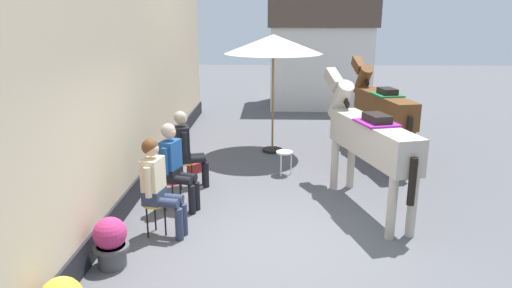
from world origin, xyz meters
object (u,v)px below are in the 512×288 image
Objects in this scene: saddled_horse_near at (368,137)px; seated_visitor_middle at (175,162)px; flower_planter_middle at (111,241)px; cafe_parasol at (273,45)px; seated_visitor_near at (158,183)px; satchel_bag at (194,169)px; saddled_horse_far at (381,106)px; spare_stool_white at (285,154)px; seated_visitor_far at (186,145)px.

seated_visitor_middle is at bearing -176.18° from saddled_horse_near.
flower_planter_middle is 0.25× the size of cafe_parasol.
seated_visitor_near is 4.70m from cafe_parasol.
satchel_bag is (0.44, 3.42, -0.23)m from flower_planter_middle.
saddled_horse_far reaches higher than spare_stool_white.
saddled_horse_far is at bearing -13.39° from cafe_parasol.
saddled_horse_far is 4.64× the size of flower_planter_middle.
flower_planter_middle is 5.73m from cafe_parasol.
satchel_bag is (-0.01, 0.72, -0.68)m from seated_visitor_far.
cafe_parasol is (1.56, 4.14, 1.59)m from seated_visitor_near.
cafe_parasol is 2.51m from spare_stool_white.
satchel_bag is at bearing -134.23° from cafe_parasol.
seated_visitor_near reaches higher than spare_stool_white.
seated_visitor_far reaches higher than flower_planter_middle.
seated_visitor_near is at bearing -124.65° from spare_stool_white.
seated_visitor_middle is 3.92m from cafe_parasol.
flower_planter_middle is at bearing -150.50° from saddled_horse_near.
seated_visitor_middle is 2.47m from spare_stool_white.
satchel_bag is (-2.98, 1.49, -1.06)m from saddled_horse_near.
saddled_horse_far is (3.76, 2.71, 0.38)m from seated_visitor_middle.
seated_visitor_far reaches higher than spare_stool_white.
seated_visitor_near is 2.17× the size of flower_planter_middle.
saddled_horse_near is at bearing 19.85° from seated_visitor_near.
saddled_horse_far reaches higher than seated_visitor_far.
spare_stool_white is at bearing 55.35° from seated_visitor_near.
spare_stool_white is (1.79, 2.59, -0.38)m from seated_visitor_near.
saddled_horse_far is (3.81, 3.61, 0.38)m from seated_visitor_near.
seated_visitor_near is 1.00× the size of seated_visitor_middle.
cafe_parasol is at bearing 69.31° from seated_visitor_near.
cafe_parasol is 9.21× the size of satchel_bag.
seated_visitor_middle is 3.02× the size of spare_stool_white.
spare_stool_white is 1.77m from satchel_bag.
seated_visitor_far is (0.05, 1.86, 0.00)m from seated_visitor_near.
seated_visitor_far is 0.48× the size of saddled_horse_near.
flower_planter_middle is 4.08m from spare_stool_white.
cafe_parasol reaches higher than spare_stool_white.
saddled_horse_far is at bearing 35.78° from seated_visitor_middle.
seated_visitor_middle is 1.82m from satchel_bag.
seated_visitor_middle is 0.47× the size of saddled_horse_far.
cafe_parasol is (-1.46, 3.05, 1.20)m from saddled_horse_near.
satchel_bag is at bearing -164.74° from saddled_horse_far.
seated_visitor_middle is at bearing -142.23° from satchel_bag.
spare_stool_white is at bearing -153.34° from saddled_horse_far.
saddled_horse_far is 6.18m from flower_planter_middle.
saddled_horse_near is 2.63m from saddled_horse_far.
seated_visitor_far is at bearing 88.38° from seated_visitor_near.
saddled_horse_near is (3.03, 1.09, 0.38)m from seated_visitor_near.
saddled_horse_near is at bearing -107.20° from saddled_horse_far.
flower_planter_middle is (-4.20, -4.45, -0.82)m from saddled_horse_far.
saddled_horse_near is at bearing 3.82° from seated_visitor_middle.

